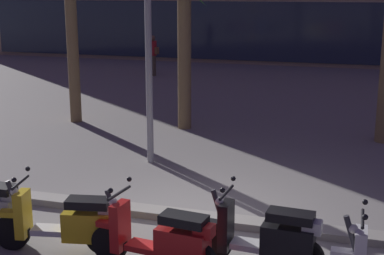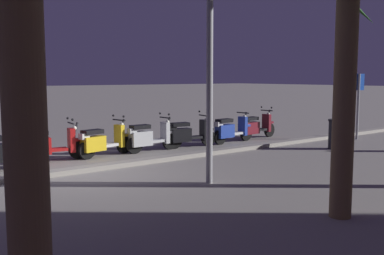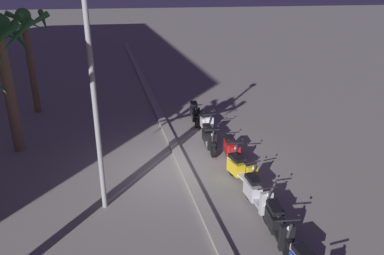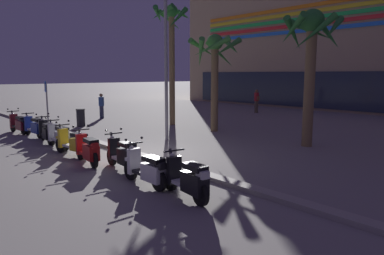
{
  "view_description": "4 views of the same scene",
  "coord_description": "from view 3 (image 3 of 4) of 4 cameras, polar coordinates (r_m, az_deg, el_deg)",
  "views": [
    {
      "loc": [
        2.39,
        -8.24,
        3.66
      ],
      "look_at": [
        -0.44,
        1.14,
        1.23
      ],
      "focal_mm": 53.07,
      "sensor_mm": 36.0,
      "label": 1
    },
    {
      "loc": [
        4.27,
        10.04,
        2.3
      ],
      "look_at": [
        -2.08,
        1.77,
        1.12
      ],
      "focal_mm": 42.06,
      "sensor_mm": 36.0,
      "label": 2
    },
    {
      "loc": [
        -11.35,
        2.34,
        6.04
      ],
      "look_at": [
        0.73,
        -0.55,
        1.22
      ],
      "focal_mm": 34.26,
      "sensor_mm": 36.0,
      "label": 3
    },
    {
      "loc": [
        10.34,
        -6.61,
        2.79
      ],
      "look_at": [
        1.24,
        1.43,
        0.98
      ],
      "focal_mm": 33.44,
      "sensor_mm": 36.0,
      "label": 4
    }
  ],
  "objects": [
    {
      "name": "palm_tree_mid_walkway",
      "position": [
        14.94,
        -27.52,
        10.38
      ],
      "size": [
        2.37,
        2.5,
        5.2
      ],
      "color": "olive",
      "rests_on": "ground"
    },
    {
      "name": "scooter_yellow_gap_after_mid",
      "position": [
        12.06,
        7.58,
        -6.61
      ],
      "size": [
        1.84,
        0.67,
        1.17
      ],
      "color": "black",
      "rests_on": "ground"
    },
    {
      "name": "scooter_black_mid_front",
      "position": [
        17.24,
        0.4,
        2.35
      ],
      "size": [
        1.77,
        0.59,
        1.04
      ],
      "color": "black",
      "rests_on": "ground"
    },
    {
      "name": "scooter_silver_mid_rear",
      "position": [
        10.81,
        10.01,
        -10.23
      ],
      "size": [
        1.82,
        0.56,
        1.17
      ],
      "color": "black",
      "rests_on": "ground"
    },
    {
      "name": "street_lamp",
      "position": [
        9.74,
        -15.33,
        8.0
      ],
      "size": [
        0.36,
        0.36,
        6.42
      ],
      "color": "#939399",
      "rests_on": "ground"
    },
    {
      "name": "palm_tree_near_sign",
      "position": [
        19.58,
        -24.46,
        12.96
      ],
      "size": [
        2.47,
        2.59,
        5.08
      ],
      "color": "olive",
      "rests_on": "ground"
    },
    {
      "name": "scooter_red_tail_end",
      "position": [
        13.36,
        6.09,
        -3.57
      ],
      "size": [
        1.84,
        0.59,
        1.17
      ],
      "color": "black",
      "rests_on": "ground"
    },
    {
      "name": "scooter_white_last_in_row",
      "position": [
        16.02,
        2.11,
        0.76
      ],
      "size": [
        1.78,
        0.56,
        1.17
      ],
      "color": "black",
      "rests_on": "ground"
    },
    {
      "name": "scooter_black_lead_nearest",
      "position": [
        14.37,
        2.63,
        -1.63
      ],
      "size": [
        1.77,
        0.56,
        1.17
      ],
      "color": "black",
      "rests_on": "ground"
    },
    {
      "name": "ground_plane",
      "position": [
        13.06,
        -1.59,
        -6.32
      ],
      "size": [
        200.0,
        200.0,
        0.0
      ],
      "primitive_type": "plane",
      "color": "gray"
    },
    {
      "name": "scooter_black_mid_centre",
      "position": [
        9.7,
        13.22,
        -14.61
      ],
      "size": [
        1.8,
        0.6,
        1.17
      ],
      "color": "black",
      "rests_on": "ground"
    },
    {
      "name": "curb_strip",
      "position": [
        13.05,
        -1.28,
        -6.05
      ],
      "size": [
        60.0,
        0.36,
        0.12
      ],
      "primitive_type": "cube",
      "color": "gray",
      "rests_on": "ground"
    }
  ]
}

